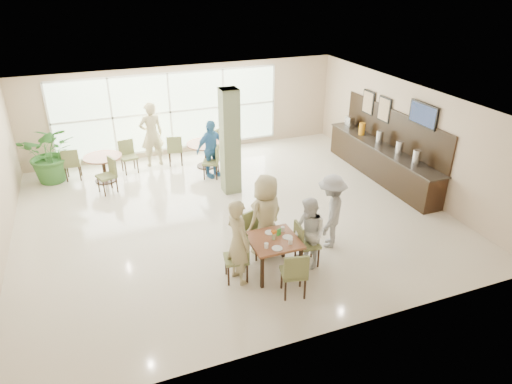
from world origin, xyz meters
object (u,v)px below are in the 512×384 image
object	(u,v)px
buffet_counter	(382,159)
teen_left	(238,242)
round_table_left	(103,162)
teen_far	(266,216)
potted_plant	(51,153)
teen_standing	(331,211)
teen_right	(309,234)
round_table_right	(206,148)
adult_b	(231,138)
adult_standing	(152,134)
main_table	(274,243)
adult_a	(211,149)

from	to	relation	value
buffet_counter	teen_left	distance (m)	6.23
round_table_left	teen_far	distance (m)	5.79
teen_left	potted_plant	bearing A→B (deg)	14.85
round_table_left	teen_standing	distance (m)	6.76
buffet_counter	teen_right	xyz separation A→B (m)	(-3.93, -3.15, 0.20)
potted_plant	teen_standing	xyz separation A→B (m)	(5.62, -5.73, -0.01)
round_table_right	teen_right	bearing A→B (deg)	-84.62
teen_left	adult_b	size ratio (longest dim) A/B	1.07
teen_left	adult_b	bearing A→B (deg)	-30.57
potted_plant	adult_b	size ratio (longest dim) A/B	1.03
teen_left	teen_right	xyz separation A→B (m)	(1.46, -0.05, -0.12)
teen_right	adult_standing	distance (m)	6.71
adult_standing	teen_standing	bearing A→B (deg)	107.25
adult_standing	main_table	bearing A→B (deg)	93.10
adult_b	adult_standing	bearing A→B (deg)	-108.30
adult_b	buffet_counter	bearing A→B (deg)	52.72
buffet_counter	teen_right	world-z (taller)	buffet_counter
teen_right	teen_standing	distance (m)	0.95
round_table_left	teen_standing	bearing A→B (deg)	-50.49
teen_right	teen_left	bearing A→B (deg)	-100.27
main_table	teen_right	distance (m)	0.74
main_table	round_table_left	distance (m)	6.33
round_table_right	adult_standing	world-z (taller)	adult_standing
adult_a	adult_standing	bearing A→B (deg)	112.88
potted_plant	teen_right	distance (m)	7.91
main_table	teen_standing	distance (m)	1.61
main_table	potted_plant	bearing A→B (deg)	123.43
round_table_left	round_table_right	bearing A→B (deg)	-0.28
buffet_counter	adult_a	world-z (taller)	buffet_counter
teen_far	adult_b	size ratio (longest dim) A/B	1.10
teen_left	buffet_counter	bearing A→B (deg)	-73.74
potted_plant	teen_right	size ratio (longest dim) A/B	1.11
adult_a	adult_b	bearing A→B (deg)	19.72
teen_right	teen_standing	xyz separation A→B (m)	(0.79, 0.53, 0.08)
teen_left	teen_right	bearing A→B (deg)	-105.67
potted_plant	teen_standing	bearing A→B (deg)	-45.54
adult_a	adult_standing	xyz separation A→B (m)	(-1.42, 1.43, 0.15)
teen_left	adult_standing	distance (m)	6.37
main_table	round_table_left	bearing A→B (deg)	115.97
potted_plant	teen_left	world-z (taller)	teen_left
buffet_counter	adult_a	size ratio (longest dim) A/B	2.81
teen_left	adult_a	size ratio (longest dim) A/B	1.04
round_table_left	adult_a	distance (m)	3.03
potted_plant	main_table	bearing A→B (deg)	-56.57
potted_plant	adult_standing	bearing A→B (deg)	2.78
teen_standing	adult_b	xyz separation A→B (m)	(-0.52, 5.20, -0.01)
teen_right	adult_b	world-z (taller)	adult_b
round_table_right	adult_b	distance (m)	0.84
main_table	teen_far	world-z (taller)	teen_far
teen_far	adult_b	distance (m)	5.08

